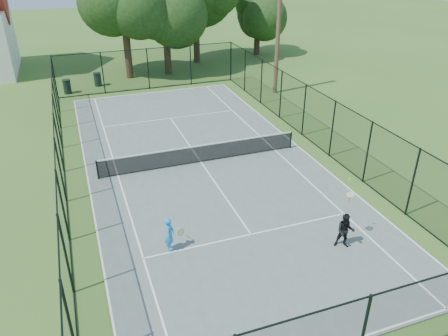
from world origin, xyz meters
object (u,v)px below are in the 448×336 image
object	(u,v)px
tennis_net	(201,153)
utility_pole	(278,34)
trash_bin_left	(67,86)
trash_bin_right	(98,79)
player_blue	(170,234)
player_black	(345,231)

from	to	relation	value
tennis_net	utility_pole	bearing A→B (deg)	46.85
trash_bin_left	trash_bin_right	distance (m)	2.52
utility_pole	player_blue	size ratio (longest dim) A/B	6.10
trash_bin_right	player_black	xyz separation A→B (m)	(6.41, -23.27, 0.24)
player_blue	player_black	xyz separation A→B (m)	(5.95, -1.96, 0.02)
tennis_net	utility_pole	xyz separation A→B (m)	(8.44, 9.00, 3.59)
tennis_net	trash_bin_right	size ratio (longest dim) A/B	9.90
trash_bin_right	player_black	size ratio (longest dim) A/B	0.40
tennis_net	trash_bin_left	world-z (taller)	trash_bin_left
tennis_net	trash_bin_left	xyz separation A→B (m)	(-5.80, 13.94, -0.06)
utility_pole	player_black	size ratio (longest dim) A/B	3.22
utility_pole	player_blue	world-z (taller)	utility_pole
player_black	trash_bin_left	bearing A→B (deg)	111.39
trash_bin_left	player_blue	bearing A→B (deg)	-82.33
trash_bin_left	player_black	bearing A→B (deg)	-68.61
trash_bin_left	trash_bin_right	size ratio (longest dim) A/B	1.01
utility_pole	trash_bin_right	bearing A→B (deg)	153.12
tennis_net	player_black	size ratio (longest dim) A/B	3.95
player_blue	tennis_net	bearing A→B (deg)	63.71
trash_bin_left	utility_pole	size ratio (longest dim) A/B	0.12
trash_bin_right	player_blue	bearing A→B (deg)	-88.76
utility_pole	trash_bin_left	bearing A→B (deg)	160.87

